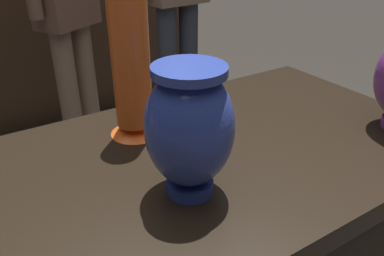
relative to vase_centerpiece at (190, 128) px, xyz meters
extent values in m
cube|color=black|center=(0.07, 0.10, -0.16)|extent=(1.20, 0.64, 0.05)
cube|color=#422D1E|center=(0.07, 2.30, -0.46)|extent=(2.60, 0.40, 0.95)
cylinder|color=#2D429E|center=(0.00, 0.00, -0.12)|extent=(0.09, 0.09, 0.02)
ellipsoid|color=#2D429E|center=(0.00, 0.00, 0.00)|extent=(0.16, 0.16, 0.22)
cylinder|color=#2D429E|center=(0.00, 0.00, 0.10)|extent=(0.13, 0.13, 0.02)
cone|color=#E55B1E|center=(0.01, 0.26, -0.12)|extent=(0.12, 0.12, 0.03)
cylinder|color=#E55B1E|center=(0.01, 0.26, 0.04)|extent=(0.09, 0.09, 0.29)
cylinder|color=#846B56|center=(0.32, 1.61, -0.55)|extent=(0.11, 0.11, 0.76)
cylinder|color=#846B56|center=(0.19, 1.53, -0.55)|extent=(0.11, 0.11, 0.76)
cylinder|color=#333847|center=(0.89, 1.42, -0.51)|extent=(0.11, 0.11, 0.85)
cylinder|color=#333847|center=(0.74, 1.41, -0.51)|extent=(0.11, 0.11, 0.85)
camera|label=1|loc=(-0.32, -0.51, 0.32)|focal=36.77mm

